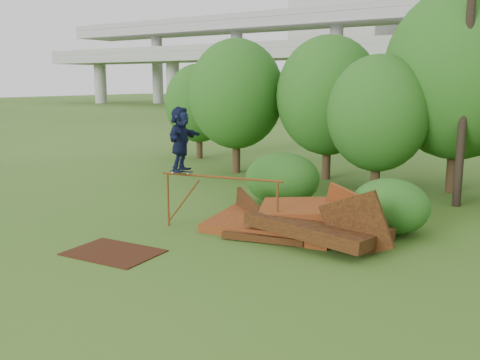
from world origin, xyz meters
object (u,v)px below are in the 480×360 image
Objects in this scene: utility_pole at (467,66)px; scrap_pile at (297,223)px; skater at (181,139)px; flat_plate at (114,252)px.

scrap_pile is at bearing -114.59° from utility_pole.
skater is (-3.17, -1.15, 2.23)m from scrap_pile.
utility_pole is (5.87, 10.11, 4.67)m from flat_plate.
scrap_pile is at bearing 52.23° from flat_plate.
utility_pole is (5.99, 7.33, 2.09)m from skater.
flat_plate is 12.59m from utility_pole.
flat_plate is (-3.05, -3.93, -0.34)m from scrap_pile.
flat_plate is at bearing -120.16° from utility_pole.
scrap_pile is 4.99m from flat_plate.
utility_pole reaches higher than skater.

